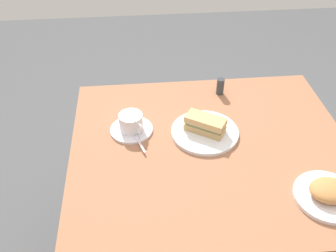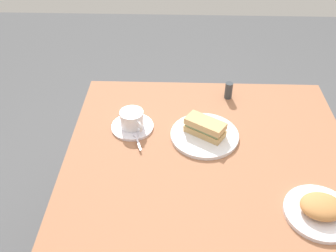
{
  "view_description": "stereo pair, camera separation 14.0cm",
  "coord_description": "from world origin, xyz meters",
  "px_view_note": "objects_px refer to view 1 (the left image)",
  "views": [
    {
      "loc": [
        0.25,
        0.98,
        1.69
      ],
      "look_at": [
        0.15,
        -0.1,
        0.79
      ],
      "focal_mm": 40.09,
      "sensor_mm": 36.0,
      "label": 1
    },
    {
      "loc": [
        0.11,
        0.98,
        1.69
      ],
      "look_at": [
        0.15,
        -0.1,
        0.79
      ],
      "focal_mm": 40.09,
      "sensor_mm": 36.0,
      "label": 2
    }
  ],
  "objects_px": {
    "coffee_cup": "(131,122)",
    "spoon": "(139,141)",
    "sandwich_plate": "(205,132)",
    "sandwich_front": "(205,124)",
    "salt_shaker": "(220,86)",
    "dining_table": "(209,174)",
    "coffee_saucer": "(132,130)",
    "side_plate": "(328,197)"
  },
  "relations": [
    {
      "from": "coffee_cup",
      "to": "spoon",
      "type": "relative_size",
      "value": 1.1
    },
    {
      "from": "sandwich_plate",
      "to": "spoon",
      "type": "xyz_separation_m",
      "value": [
        0.25,
        0.03,
        0.01
      ]
    },
    {
      "from": "sandwich_front",
      "to": "spoon",
      "type": "bearing_deg",
      "value": 7.66
    },
    {
      "from": "sandwich_front",
      "to": "salt_shaker",
      "type": "xyz_separation_m",
      "value": [
        -0.11,
        -0.26,
        -0.01
      ]
    },
    {
      "from": "sandwich_front",
      "to": "spoon",
      "type": "xyz_separation_m",
      "value": [
        0.25,
        0.03,
        -0.03
      ]
    },
    {
      "from": "dining_table",
      "to": "coffee_saucer",
      "type": "relative_size",
      "value": 6.34
    },
    {
      "from": "spoon",
      "to": "side_plate",
      "type": "xyz_separation_m",
      "value": [
        -0.58,
        0.31,
        -0.01
      ]
    },
    {
      "from": "sandwich_front",
      "to": "spoon",
      "type": "distance_m",
      "value": 0.25
    },
    {
      "from": "spoon",
      "to": "coffee_saucer",
      "type": "bearing_deg",
      "value": -72.29
    },
    {
      "from": "sandwich_front",
      "to": "coffee_cup",
      "type": "distance_m",
      "value": 0.28
    },
    {
      "from": "dining_table",
      "to": "coffee_cup",
      "type": "relative_size",
      "value": 9.5
    },
    {
      "from": "dining_table",
      "to": "spoon",
      "type": "xyz_separation_m",
      "value": [
        0.26,
        -0.05,
        0.15
      ]
    },
    {
      "from": "salt_shaker",
      "to": "side_plate",
      "type": "bearing_deg",
      "value": 110.01
    },
    {
      "from": "sandwich_plate",
      "to": "coffee_cup",
      "type": "bearing_deg",
      "value": -8.79
    },
    {
      "from": "dining_table",
      "to": "sandwich_front",
      "type": "xyz_separation_m",
      "value": [
        0.01,
        -0.08,
        0.18
      ]
    },
    {
      "from": "dining_table",
      "to": "coffee_cup",
      "type": "height_order",
      "value": "coffee_cup"
    },
    {
      "from": "dining_table",
      "to": "side_plate",
      "type": "xyz_separation_m",
      "value": [
        -0.32,
        0.26,
        0.14
      ]
    },
    {
      "from": "sandwich_plate",
      "to": "coffee_cup",
      "type": "distance_m",
      "value": 0.28
    },
    {
      "from": "sandwich_plate",
      "to": "coffee_saucer",
      "type": "bearing_deg",
      "value": -9.03
    },
    {
      "from": "sandwich_front",
      "to": "coffee_saucer",
      "type": "height_order",
      "value": "sandwich_front"
    },
    {
      "from": "dining_table",
      "to": "salt_shaker",
      "type": "xyz_separation_m",
      "value": [
        -0.1,
        -0.34,
        0.17
      ]
    },
    {
      "from": "sandwich_front",
      "to": "spoon",
      "type": "relative_size",
      "value": 1.64
    },
    {
      "from": "side_plate",
      "to": "salt_shaker",
      "type": "xyz_separation_m",
      "value": [
        0.22,
        -0.6,
        0.03
      ]
    },
    {
      "from": "sandwich_plate",
      "to": "salt_shaker",
      "type": "relative_size",
      "value": 3.53
    },
    {
      "from": "dining_table",
      "to": "sandwich_front",
      "type": "height_order",
      "value": "sandwich_front"
    },
    {
      "from": "coffee_cup",
      "to": "coffee_saucer",
      "type": "bearing_deg",
      "value": -54.27
    },
    {
      "from": "sandwich_front",
      "to": "coffee_cup",
      "type": "height_order",
      "value": "same"
    },
    {
      "from": "dining_table",
      "to": "coffee_saucer",
      "type": "height_order",
      "value": "coffee_saucer"
    },
    {
      "from": "side_plate",
      "to": "salt_shaker",
      "type": "height_order",
      "value": "salt_shaker"
    },
    {
      "from": "spoon",
      "to": "coffee_cup",
      "type": "bearing_deg",
      "value": -72.66
    },
    {
      "from": "sandwich_front",
      "to": "side_plate",
      "type": "relative_size",
      "value": 0.75
    },
    {
      "from": "dining_table",
      "to": "salt_shaker",
      "type": "distance_m",
      "value": 0.39
    },
    {
      "from": "coffee_saucer",
      "to": "spoon",
      "type": "bearing_deg",
      "value": 107.71
    },
    {
      "from": "dining_table",
      "to": "sandwich_plate",
      "type": "relative_size",
      "value": 4.02
    },
    {
      "from": "sandwich_plate",
      "to": "salt_shaker",
      "type": "distance_m",
      "value": 0.28
    },
    {
      "from": "sandwich_plate",
      "to": "sandwich_front",
      "type": "relative_size",
      "value": 1.59
    },
    {
      "from": "sandwich_plate",
      "to": "coffee_saucer",
      "type": "xyz_separation_m",
      "value": [
        0.27,
        -0.04,
        -0.0
      ]
    },
    {
      "from": "coffee_saucer",
      "to": "side_plate",
      "type": "xyz_separation_m",
      "value": [
        -0.6,
        0.39,
        0.0
      ]
    },
    {
      "from": "sandwich_front",
      "to": "side_plate",
      "type": "xyz_separation_m",
      "value": [
        -0.33,
        0.34,
        -0.04
      ]
    },
    {
      "from": "salt_shaker",
      "to": "coffee_cup",
      "type": "bearing_deg",
      "value": 29.33
    },
    {
      "from": "sandwich_front",
      "to": "coffee_saucer",
      "type": "bearing_deg",
      "value": -8.8
    },
    {
      "from": "coffee_saucer",
      "to": "side_plate",
      "type": "relative_size",
      "value": 0.76
    }
  ]
}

